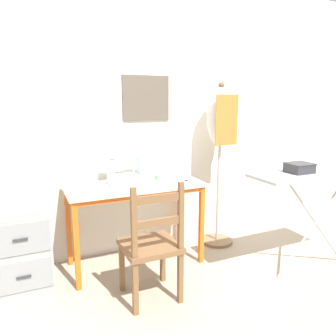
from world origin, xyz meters
TOP-DOWN VIEW (x-y plane):
  - ground_plane at (0.00, 0.00)m, footprint 14.00×14.00m
  - wall_back at (0.00, 0.58)m, footprint 10.00×0.07m
  - sewing_table at (0.00, 0.25)m, footprint 1.17×0.52m
  - sewing_machine at (-0.01, 0.31)m, footprint 0.36×0.18m
  - fabric_bowl at (-0.48, 0.25)m, footprint 0.14×0.14m
  - scissors at (0.48, 0.16)m, footprint 0.10×0.13m
  - thread_spool_near_machine at (0.18, 0.26)m, footprint 0.03×0.03m
  - thread_spool_mid_table at (0.23, 0.32)m, footprint 0.03×0.03m
  - wooden_chair at (-0.07, -0.30)m, footprint 0.40×0.38m
  - filing_cabinet at (-0.92, 0.31)m, footprint 0.43×0.49m
  - dress_form at (0.91, 0.34)m, footprint 0.32×0.32m
  - ironing_board at (1.37, -0.46)m, footprint 1.25×0.35m
  - storage_box at (1.15, -0.44)m, footprint 0.20×0.17m

SIDE VIEW (x-z plane):
  - ground_plane at x=0.00m, z-range 0.00..0.00m
  - filing_cabinet at x=-0.92m, z-range 0.00..0.66m
  - wooden_chair at x=-0.07m, z-range -0.03..0.87m
  - sewing_table at x=0.00m, z-range 0.27..1.01m
  - scissors at x=0.48m, z-range 0.74..0.74m
  - thread_spool_near_machine at x=0.18m, z-range 0.74..0.78m
  - thread_spool_mid_table at x=0.23m, z-range 0.74..0.78m
  - fabric_bowl at x=-0.48m, z-range 0.74..0.79m
  - ironing_board at x=1.37m, z-range 0.39..1.27m
  - sewing_machine at x=-0.01m, z-range 0.72..1.05m
  - storage_box at x=1.15m, z-range 0.87..0.95m
  - dress_form at x=0.91m, z-range 0.36..1.98m
  - wall_back at x=0.00m, z-range 0.00..2.55m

